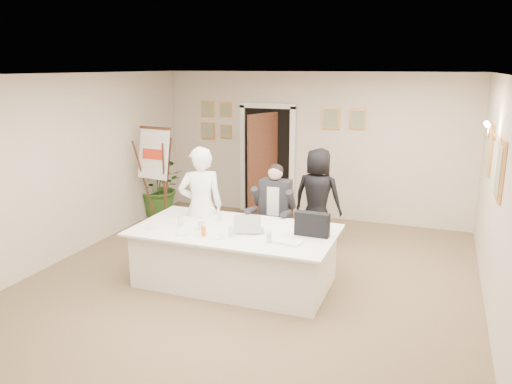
{
  "coord_description": "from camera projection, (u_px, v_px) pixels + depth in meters",
  "views": [
    {
      "loc": [
        2.31,
        -5.8,
        2.9
      ],
      "look_at": [
        -0.08,
        0.6,
        1.17
      ],
      "focal_mm": 35.0,
      "sensor_mm": 36.0,
      "label": 1
    }
  ],
  "objects": [
    {
      "name": "glass_c",
      "position": [
        269.0,
        237.0,
        6.16
      ],
      "size": [
        0.08,
        0.08,
        0.14
      ],
      "primitive_type": "cylinder",
      "rotation": [
        0.0,
        0.0,
        0.24
      ],
      "color": "silver",
      "rests_on": "conference_table"
    },
    {
      "name": "flip_chart",
      "position": [
        159.0,
        182.0,
        9.13
      ],
      "size": [
        0.65,
        0.44,
        1.81
      ],
      "color": "#391E12",
      "rests_on": "floor"
    },
    {
      "name": "steel_jug",
      "position": [
        201.0,
        226.0,
        6.64
      ],
      "size": [
        0.11,
        0.11,
        0.11
      ],
      "primitive_type": "cylinder",
      "rotation": [
        0.0,
        0.0,
        -0.17
      ],
      "color": "silver",
      "rests_on": "conference_table"
    },
    {
      "name": "wall_front",
      "position": [
        47.0,
        304.0,
        3.24
      ],
      "size": [
        6.0,
        0.1,
        2.8
      ],
      "primitive_type": "cube",
      "color": "beige",
      "rests_on": "floor"
    },
    {
      "name": "plate_near",
      "position": [
        217.0,
        237.0,
        6.35
      ],
      "size": [
        0.26,
        0.26,
        0.01
      ],
      "primitive_type": "cylinder",
      "rotation": [
        0.0,
        0.0,
        -0.31
      ],
      "color": "white",
      "rests_on": "conference_table"
    },
    {
      "name": "pictures_back_wall",
      "position": [
        273.0,
        121.0,
        9.73
      ],
      "size": [
        3.4,
        0.06,
        0.8
      ],
      "primitive_type": null,
      "color": "#E29A4D",
      "rests_on": "wall_back"
    },
    {
      "name": "conference_table",
      "position": [
        235.0,
        256.0,
        6.79
      ],
      "size": [
        2.71,
        1.44,
        0.78
      ],
      "color": "white",
      "rests_on": "floor"
    },
    {
      "name": "paper_stack",
      "position": [
        289.0,
        242.0,
        6.16
      ],
      "size": [
        0.32,
        0.25,
        0.03
      ],
      "primitive_type": "cube",
      "rotation": [
        0.0,
        0.0,
        -0.13
      ],
      "color": "white",
      "rests_on": "conference_table"
    },
    {
      "name": "standing_woman",
      "position": [
        318.0,
        197.0,
        8.16
      ],
      "size": [
        0.83,
        0.58,
        1.63
      ],
      "primitive_type": "imported",
      "rotation": [
        0.0,
        0.0,
        3.07
      ],
      "color": "black",
      "rests_on": "floor"
    },
    {
      "name": "ceiling",
      "position": [
        245.0,
        74.0,
        6.08
      ],
      "size": [
        6.0,
        7.0,
        0.02
      ],
      "primitive_type": "cube",
      "color": "white",
      "rests_on": "wall_back"
    },
    {
      "name": "wall_left",
      "position": [
        59.0,
        170.0,
        7.44
      ],
      "size": [
        0.1,
        7.0,
        2.8
      ],
      "primitive_type": "cube",
      "color": "beige",
      "rests_on": "floor"
    },
    {
      "name": "wall_sconce",
      "position": [
        491.0,
        131.0,
        6.36
      ],
      "size": [
        0.2,
        0.3,
        0.24
      ],
      "primitive_type": null,
      "color": "#DB9046",
      "rests_on": "wall_right"
    },
    {
      "name": "oj_glass",
      "position": [
        204.0,
        231.0,
        6.41
      ],
      "size": [
        0.08,
        0.08,
        0.13
      ],
      "primitive_type": "cylinder",
      "rotation": [
        0.0,
        0.0,
        0.28
      ],
      "color": "orange",
      "rests_on": "conference_table"
    },
    {
      "name": "laptop_bag",
      "position": [
        312.0,
        224.0,
        6.39
      ],
      "size": [
        0.45,
        0.13,
        0.31
      ],
      "primitive_type": "cube",
      "rotation": [
        0.0,
        0.0,
        -0.03
      ],
      "color": "black",
      "rests_on": "conference_table"
    },
    {
      "name": "potted_palm",
      "position": [
        160.0,
        186.0,
        9.84
      ],
      "size": [
        1.18,
        1.06,
        1.19
      ],
      "primitive_type": "imported",
      "rotation": [
        0.0,
        0.0,
        0.12
      ],
      "color": "#2C531B",
      "rests_on": "floor"
    },
    {
      "name": "doorway",
      "position": [
        266.0,
        163.0,
        9.82
      ],
      "size": [
        1.14,
        0.86,
        2.2
      ],
      "color": "black",
      "rests_on": "floor"
    },
    {
      "name": "plate_left",
      "position": [
        154.0,
        227.0,
        6.73
      ],
      "size": [
        0.24,
        0.24,
        0.01
      ],
      "primitive_type": "cylinder",
      "rotation": [
        0.0,
        0.0,
        0.21
      ],
      "color": "white",
      "rests_on": "conference_table"
    },
    {
      "name": "wall_right",
      "position": [
        502.0,
        209.0,
        5.4
      ],
      "size": [
        0.1,
        7.0,
        2.8
      ],
      "primitive_type": "cube",
      "color": "beige",
      "rests_on": "floor"
    },
    {
      "name": "glass_d",
      "position": [
        219.0,
        216.0,
        7.03
      ],
      "size": [
        0.06,
        0.06,
        0.14
      ],
      "primitive_type": "cylinder",
      "rotation": [
        0.0,
        0.0,
        -0.03
      ],
      "color": "silver",
      "rests_on": "conference_table"
    },
    {
      "name": "glass_a",
      "position": [
        180.0,
        221.0,
        6.8
      ],
      "size": [
        0.07,
        0.07,
        0.14
      ],
      "primitive_type": "cylinder",
      "rotation": [
        0.0,
        0.0,
        -0.05
      ],
      "color": "silver",
      "rests_on": "conference_table"
    },
    {
      "name": "wall_back",
      "position": [
        312.0,
        146.0,
        9.6
      ],
      "size": [
        6.0,
        0.1,
        2.8
      ],
      "primitive_type": "cube",
      "color": "beige",
      "rests_on": "floor"
    },
    {
      "name": "plate_mid",
      "position": [
        184.0,
        233.0,
        6.49
      ],
      "size": [
        0.23,
        0.23,
        0.01
      ],
      "primitive_type": "cylinder",
      "rotation": [
        0.0,
        0.0,
        0.18
      ],
      "color": "white",
      "rests_on": "conference_table"
    },
    {
      "name": "floor",
      "position": [
        246.0,
        286.0,
        6.77
      ],
      "size": [
        7.0,
        7.0,
        0.0
      ],
      "primitive_type": "plane",
      "color": "brown",
      "rests_on": "ground"
    },
    {
      "name": "seated_man",
      "position": [
        274.0,
        211.0,
        7.64
      ],
      "size": [
        0.71,
        0.74,
        1.48
      ],
      "primitive_type": null,
      "rotation": [
        0.0,
        0.0,
        0.11
      ],
      "color": "black",
      "rests_on": "floor"
    },
    {
      "name": "glass_b",
      "position": [
        231.0,
        232.0,
        6.37
      ],
      "size": [
        0.08,
        0.08,
        0.14
      ],
      "primitive_type": "cylinder",
      "rotation": [
        0.0,
        0.0,
        0.31
      ],
      "color": "silver",
      "rests_on": "conference_table"
    },
    {
      "name": "standing_man",
      "position": [
        201.0,
        207.0,
        7.3
      ],
      "size": [
        0.78,
        0.71,
        1.79
      ],
      "primitive_type": "imported",
      "rotation": [
        0.0,
        0.0,
        3.71
      ],
      "color": "white",
      "rests_on": "floor"
    },
    {
      "name": "pictures_right_wall",
      "position": [
        494.0,
        158.0,
        6.42
      ],
      "size": [
        0.06,
        2.2,
        0.8
      ],
      "primitive_type": null,
      "color": "#E29A4D",
      "rests_on": "wall_right"
    },
    {
      "name": "laptop",
      "position": [
        251.0,
        221.0,
        6.57
      ],
      "size": [
        0.46,
        0.47,
        0.28
      ],
      "primitive_type": null,
      "rotation": [
        0.0,
        0.0,
        0.34
      ],
      "color": "#B7BABC",
      "rests_on": "conference_table"
    }
  ]
}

